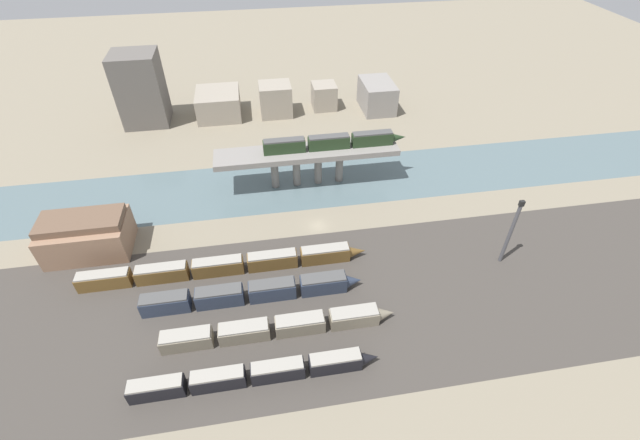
% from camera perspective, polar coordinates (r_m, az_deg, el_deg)
% --- Properties ---
extents(ground_plane, '(400.00, 400.00, 0.00)m').
position_cam_1_polar(ground_plane, '(105.02, -0.25, -0.78)').
color(ground_plane, gray).
extents(railbed_yard, '(280.00, 42.00, 0.01)m').
position_cam_1_polar(railbed_yard, '(88.64, 2.26, -10.90)').
color(railbed_yard, '#423D38').
rests_on(railbed_yard, ground).
extents(river_water, '(320.00, 23.60, 0.01)m').
position_cam_1_polar(river_water, '(119.34, -1.66, 4.98)').
color(river_water, slate).
rests_on(river_water, ground).
extents(bridge, '(48.41, 8.70, 10.54)m').
position_cam_1_polar(bridge, '(114.47, -1.74, 8.56)').
color(bridge, gray).
rests_on(bridge, ground).
extents(train_on_bridge, '(38.05, 2.63, 3.64)m').
position_cam_1_polar(train_on_bridge, '(113.64, 1.80, 10.38)').
color(train_on_bridge, '#23381E').
rests_on(train_on_bridge, bridge).
extents(train_yard_near, '(42.69, 2.68, 3.61)m').
position_cam_1_polar(train_yard_near, '(78.40, -8.71, -19.64)').
color(train_yard_near, black).
rests_on(train_yard_near, ground).
extents(train_yard_mid, '(44.08, 3.18, 3.52)m').
position_cam_1_polar(train_yard_mid, '(83.19, -5.46, -14.02)').
color(train_yard_mid, gray).
rests_on(train_yard_mid, ground).
extents(train_yard_far, '(44.43, 3.18, 4.00)m').
position_cam_1_polar(train_yard_far, '(88.72, -9.04, -9.52)').
color(train_yard_far, '#2D384C').
rests_on(train_yard_far, ground).
extents(train_yard_outer, '(61.45, 2.86, 3.79)m').
position_cam_1_polar(train_yard_outer, '(94.98, -12.67, -5.99)').
color(train_yard_outer, brown).
rests_on(train_yard_outer, ground).
extents(warehouse_building, '(18.09, 11.75, 9.40)m').
position_cam_1_polar(warehouse_building, '(109.30, -28.68, -1.76)').
color(warehouse_building, '#937056').
rests_on(warehouse_building, ground).
extents(signal_tower, '(1.00, 0.78, 16.87)m').
position_cam_1_polar(signal_tower, '(99.16, 24.07, -1.49)').
color(signal_tower, '#4C4C51').
rests_on(signal_tower, ground).
extents(city_block_far_left, '(14.18, 13.15, 23.17)m').
position_cam_1_polar(city_block_far_left, '(156.46, -22.77, 15.79)').
color(city_block_far_left, '#605B56').
rests_on(city_block_far_left, ground).
extents(city_block_left, '(14.55, 15.73, 8.51)m').
position_cam_1_polar(city_block_left, '(156.54, -13.36, 14.84)').
color(city_block_left, gray).
rests_on(city_block_left, ground).
extents(city_block_center, '(10.74, 9.87, 10.70)m').
position_cam_1_polar(city_block_center, '(153.88, -5.95, 15.70)').
color(city_block_center, gray).
rests_on(city_block_center, ground).
extents(city_block_right, '(8.23, 8.51, 8.63)m').
position_cam_1_polar(city_block_right, '(158.10, 0.54, 16.19)').
color(city_block_right, gray).
rests_on(city_block_right, ground).
extents(city_block_far_right, '(10.68, 15.84, 9.76)m').
position_cam_1_polar(city_block_far_right, '(158.42, 7.60, 16.13)').
color(city_block_far_right, gray).
rests_on(city_block_far_right, ground).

